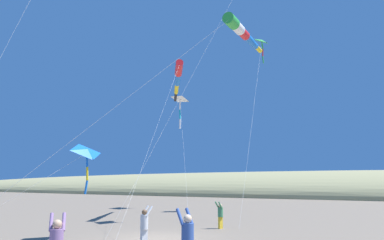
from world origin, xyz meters
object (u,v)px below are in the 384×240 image
kite_delta_small_distant (180,99)px  kite_delta_long_streamer_right (87,153)px  person_child_grey_jacket (144,224)px  kite_windsock_rainbow_low_near (241,32)px  person_bystander_far (220,214)px  kite_delta_black_fish_shape (262,42)px  person_adult_flyer (187,238)px  kite_windsock_orange_high_right (178,78)px

kite_delta_small_distant → kite_delta_long_streamer_right: (19.15, 6.18, -6.92)m
person_child_grey_jacket → kite_windsock_rainbow_low_near: size_ratio=0.17×
kite_delta_long_streamer_right → person_bystander_far: bearing=150.0°
kite_delta_black_fish_shape → kite_delta_long_streamer_right: size_ratio=3.06×
person_bystander_far → kite_delta_black_fish_shape: (-12.53, -1.25, 14.65)m
person_child_grey_jacket → kite_windsock_rainbow_low_near: bearing=94.9°
person_adult_flyer → kite_windsock_rainbow_low_near: 8.34m
kite_delta_black_fish_shape → kite_delta_small_distant: bearing=-89.7°
kite_delta_long_streamer_right → kite_windsock_orange_high_right: bearing=-171.8°
person_adult_flyer → kite_windsock_rainbow_low_near: bearing=173.5°
kite_delta_black_fish_shape → person_child_grey_jacket: bearing=2.8°
person_child_grey_jacket → kite_delta_long_streamer_right: kite_delta_long_streamer_right is taller
person_child_grey_jacket → kite_windsock_rainbow_low_near: kite_windsock_rainbow_low_near is taller
kite_delta_small_distant → kite_delta_long_streamer_right: bearing=17.9°
person_child_grey_jacket → kite_delta_small_distant: size_ratio=0.12×
kite_delta_small_distant → kite_windsock_rainbow_low_near: size_ratio=1.38×
person_adult_flyer → kite_delta_long_streamer_right: 8.70m
person_adult_flyer → kite_delta_long_streamer_right: bearing=-115.0°
person_adult_flyer → kite_delta_small_distant: 28.18m
person_bystander_far → kite_delta_small_distant: 18.93m
kite_delta_black_fish_shape → kite_delta_small_distant: size_ratio=1.19×
person_adult_flyer → kite_windsock_orange_high_right: (-14.37, -8.98, 9.50)m
person_bystander_far → kite_delta_long_streamer_right: size_ratio=0.29×
person_child_grey_jacket → kite_windsock_orange_high_right: size_ratio=0.11×
kite_delta_long_streamer_right → person_child_grey_jacket: bearing=86.3°
person_adult_flyer → kite_windsock_orange_high_right: bearing=-148.0°
person_adult_flyer → person_child_grey_jacket: bearing=-130.0°
person_adult_flyer → person_child_grey_jacket: 5.03m
person_adult_flyer → person_child_grey_jacket: person_adult_flyer is taller
person_adult_flyer → person_bystander_far: 10.73m
person_child_grey_jacket → kite_windsock_rainbow_low_near: 8.75m
person_bystander_far → kite_windsock_rainbow_low_near: size_ratio=0.15×
kite_delta_black_fish_shape → kite_windsock_orange_high_right: kite_delta_black_fish_shape is taller
person_child_grey_jacket → person_bystander_far: size_ratio=1.09×
kite_delta_small_distant → kite_windsock_rainbow_low_near: 23.73m
person_child_grey_jacket → person_adult_flyer: bearing=50.0°
kite_delta_small_distant → kite_windsock_rainbow_low_near: (19.01, 14.01, -2.37)m
kite_windsock_rainbow_low_near → kite_delta_long_streamer_right: 9.05m
kite_delta_black_fish_shape → kite_delta_long_streamer_right: kite_delta_black_fish_shape is taller
person_bystander_far → kite_delta_black_fish_shape: size_ratio=0.09×
person_adult_flyer → person_bystander_far: size_ratio=1.23×
kite_windsock_rainbow_low_near → kite_windsock_orange_high_right: 14.43m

